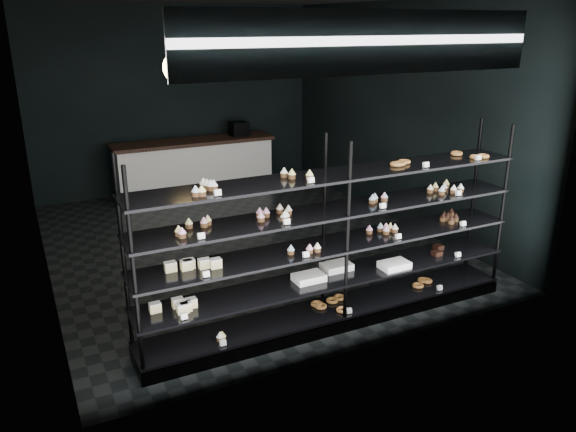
{
  "coord_description": "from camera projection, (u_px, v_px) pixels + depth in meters",
  "views": [
    {
      "loc": [
        -2.64,
        -6.8,
        2.9
      ],
      "look_at": [
        -0.22,
        -1.9,
        1.01
      ],
      "focal_mm": 35.0,
      "sensor_mm": 36.0,
      "label": 1
    }
  ],
  "objects": [
    {
      "name": "service_counter",
      "position": [
        195.0,
        167.0,
        9.83
      ],
      "size": [
        2.8,
        0.65,
        1.23
      ],
      "color": "silver",
      "rests_on": "room"
    },
    {
      "name": "display_shelf",
      "position": [
        332.0,
        265.0,
        5.53
      ],
      "size": [
        4.0,
        0.5,
        1.91
      ],
      "color": "black",
      "rests_on": "room"
    },
    {
      "name": "signage",
      "position": [
        371.0,
        42.0,
        4.44
      ],
      "size": [
        3.3,
        0.05,
        0.5
      ],
      "color": "#0B1839",
      "rests_on": "room"
    },
    {
      "name": "pendant_lamp",
      "position": [
        179.0,
        68.0,
        5.86
      ],
      "size": [
        0.33,
        0.33,
        0.9
      ],
      "color": "black",
      "rests_on": "room"
    },
    {
      "name": "room",
      "position": [
        239.0,
        128.0,
        7.3
      ],
      "size": [
        5.01,
        6.01,
        3.2
      ],
      "color": "black",
      "rests_on": "ground"
    }
  ]
}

